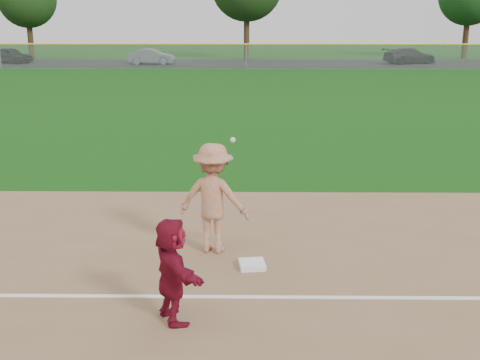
{
  "coord_description": "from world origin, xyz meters",
  "views": [
    {
      "loc": [
        0.14,
        -9.43,
        4.32
      ],
      "look_at": [
        0.0,
        1.5,
        1.3
      ],
      "focal_mm": 45.0,
      "sensor_mm": 36.0,
      "label": 1
    }
  ],
  "objects_px": {
    "car_left": "(10,55)",
    "base_runner": "(172,270)",
    "car_right": "(410,56)",
    "first_base": "(252,264)",
    "car_mid": "(152,57)"
  },
  "relations": [
    {
      "from": "car_right",
      "to": "first_base",
      "type": "bearing_deg",
      "value": 143.52
    },
    {
      "from": "base_runner",
      "to": "car_right",
      "type": "relative_size",
      "value": 0.32
    },
    {
      "from": "car_left",
      "to": "base_runner",
      "type": "bearing_deg",
      "value": -139.76
    },
    {
      "from": "car_left",
      "to": "car_right",
      "type": "distance_m",
      "value": 36.2
    },
    {
      "from": "car_mid",
      "to": "car_right",
      "type": "bearing_deg",
      "value": -82.89
    },
    {
      "from": "first_base",
      "to": "car_left",
      "type": "height_order",
      "value": "car_left"
    },
    {
      "from": "first_base",
      "to": "car_right",
      "type": "height_order",
      "value": "car_right"
    },
    {
      "from": "base_runner",
      "to": "car_mid",
      "type": "xyz_separation_m",
      "value": [
        -7.47,
        46.35,
        -0.12
      ]
    },
    {
      "from": "base_runner",
      "to": "car_left",
      "type": "bearing_deg",
      "value": -2.16
    },
    {
      "from": "base_runner",
      "to": "car_right",
      "type": "distance_m",
      "value": 49.83
    },
    {
      "from": "base_runner",
      "to": "car_left",
      "type": "relative_size",
      "value": 0.37
    },
    {
      "from": "first_base",
      "to": "car_mid",
      "type": "relative_size",
      "value": 0.11
    },
    {
      "from": "first_base",
      "to": "car_right",
      "type": "distance_m",
      "value": 47.66
    },
    {
      "from": "car_left",
      "to": "first_base",
      "type": "bearing_deg",
      "value": -137.69
    },
    {
      "from": "car_left",
      "to": "car_mid",
      "type": "relative_size",
      "value": 1.03
    }
  ]
}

